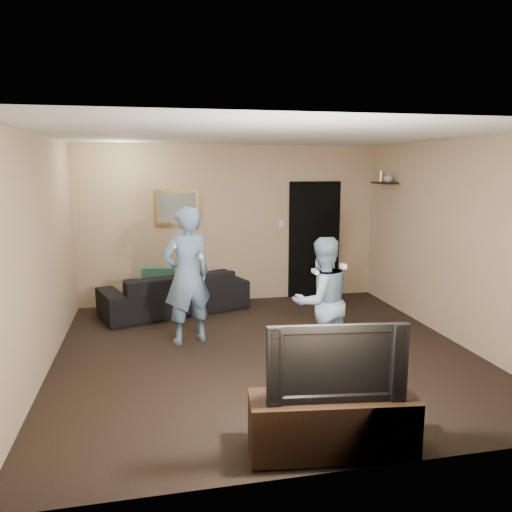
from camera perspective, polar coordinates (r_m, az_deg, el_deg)
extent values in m
plane|color=black|center=(6.25, 1.02, -10.89)|extent=(5.00, 5.00, 0.00)
cube|color=silver|center=(5.85, 1.10, 13.62)|extent=(5.00, 5.00, 0.04)
cube|color=tan|center=(8.34, -2.85, 3.64)|extent=(5.00, 0.04, 2.60)
cube|color=tan|center=(3.58, 10.24, -5.37)|extent=(5.00, 0.04, 2.60)
cube|color=tan|center=(5.88, -23.41, 0.05)|extent=(0.04, 5.00, 2.60)
cube|color=tan|center=(6.92, 21.67, 1.58)|extent=(0.04, 5.00, 2.60)
imported|color=black|center=(7.89, -9.30, -4.06)|extent=(2.38, 1.50, 0.65)
cube|color=#1A4E41|center=(7.85, -11.12, -3.04)|extent=(0.51, 0.23, 0.49)
cube|color=olive|center=(8.19, -9.10, 5.52)|extent=(0.72, 0.05, 0.57)
cube|color=slate|center=(8.17, -9.09, 5.50)|extent=(0.62, 0.01, 0.47)
cube|color=black|center=(8.70, 6.66, 1.87)|extent=(0.90, 0.06, 2.00)
cube|color=silver|center=(8.50, 2.85, 3.76)|extent=(0.08, 0.02, 0.12)
cube|color=black|center=(8.36, 14.48, 8.09)|extent=(0.20, 0.60, 0.03)
imported|color=#B9BABF|center=(8.24, 14.90, 8.72)|extent=(0.16, 0.16, 0.16)
cylinder|color=silver|center=(8.48, 14.11, 8.84)|extent=(0.06, 0.06, 0.18)
cube|color=black|center=(4.19, 8.72, -18.46)|extent=(1.35, 0.58, 0.47)
imported|color=black|center=(3.96, 8.93, -11.56)|extent=(1.08, 0.28, 0.62)
imported|color=#6B92BA|center=(6.41, -7.89, -2.24)|extent=(0.75, 0.61, 1.76)
cube|color=white|center=(6.11, -9.33, 1.15)|extent=(0.04, 0.14, 0.04)
cube|color=white|center=(6.15, -6.31, -0.03)|extent=(0.05, 0.09, 0.05)
imported|color=#7D9FB6|center=(5.73, 7.50, -5.18)|extent=(0.81, 0.68, 1.48)
cube|color=white|center=(5.38, 6.77, -1.77)|extent=(0.04, 0.14, 0.04)
cube|color=white|center=(5.48, 9.95, -1.15)|extent=(0.05, 0.09, 0.05)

